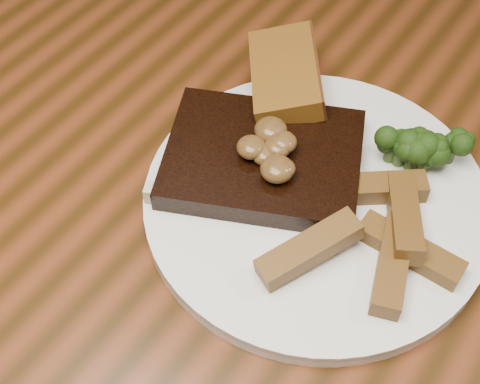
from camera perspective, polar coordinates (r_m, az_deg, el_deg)
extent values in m
cube|color=#542510|center=(0.59, -1.03, -3.42)|extent=(1.60, 0.90, 0.04)
cylinder|color=black|center=(1.41, -16.28, 12.69)|extent=(0.07, 0.07, 0.71)
cube|color=black|center=(1.27, 6.70, 12.61)|extent=(0.44, 0.44, 0.04)
cylinder|color=black|center=(1.50, 14.24, 7.57)|extent=(0.04, 0.04, 0.39)
cylinder|color=black|center=(1.57, 3.07, 11.90)|extent=(0.04, 0.04, 0.39)
cylinder|color=black|center=(1.29, 9.25, -1.27)|extent=(0.04, 0.04, 0.39)
cylinder|color=black|center=(1.37, -3.20, 4.11)|extent=(0.04, 0.04, 0.39)
cylinder|color=white|center=(0.58, 6.48, -0.81)|extent=(0.31, 0.31, 0.01)
cube|color=black|center=(0.59, 1.96, 2.75)|extent=(0.21, 0.19, 0.02)
cube|color=#BDAD93|center=(0.56, -1.35, -1.24)|extent=(0.13, 0.07, 0.02)
cube|color=brown|center=(0.65, 3.75, 8.68)|extent=(0.11, 0.12, 0.02)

